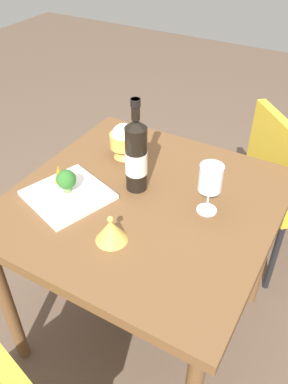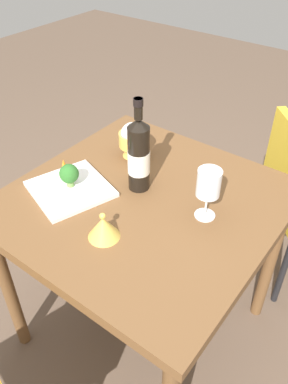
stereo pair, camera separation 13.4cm
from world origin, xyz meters
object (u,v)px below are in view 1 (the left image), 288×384
(rice_bowl_lid, at_px, (111,230))
(carrot_garnish_left, at_px, (59,174))
(rice_bowl, at_px, (124,140))
(serving_plate, at_px, (68,195))
(chair_by_wall, at_px, (283,181))
(wine_glass, at_px, (211,179))
(wine_bottle, at_px, (136,155))
(broccoli_floret, at_px, (66,180))

(rice_bowl_lid, relative_size, carrot_garnish_left, 1.45)
(rice_bowl, xyz_separation_m, serving_plate, (-0.03, -0.31, -0.07))
(rice_bowl_lid, bearing_deg, chair_by_wall, 68.65)
(chair_by_wall, xyz_separation_m, wine_glass, (-0.15, -0.61, 0.35))
(wine_bottle, bearing_deg, wine_glass, 1.64)
(carrot_garnish_left, bearing_deg, rice_bowl_lid, -23.94)
(chair_by_wall, bearing_deg, rice_bowl_lid, -64.09)
(rice_bowl, distance_m, rice_bowl_lid, 0.46)
(wine_bottle, height_order, broccoli_floret, wine_bottle)
(wine_glass, relative_size, broccoli_floret, 2.09)
(wine_glass, height_order, broccoli_floret, wine_glass)
(wine_glass, relative_size, rice_bowl, 1.26)
(carrot_garnish_left, bearing_deg, wine_glass, 14.51)
(wine_glass, height_order, rice_bowl, wine_glass)
(wine_glass, height_order, rice_bowl_lid, wine_glass)
(wine_glass, relative_size, carrot_garnish_left, 2.60)
(chair_by_wall, height_order, carrot_garnish_left, chair_by_wall)
(rice_bowl_lid, bearing_deg, carrot_garnish_left, 156.06)
(rice_bowl_lid, xyz_separation_m, broccoli_floret, (-0.25, 0.11, 0.03))
(wine_glass, distance_m, serving_plate, 0.49)
(carrot_garnish_left, bearing_deg, wine_bottle, 27.02)
(wine_bottle, distance_m, broccoli_floret, 0.25)
(serving_plate, relative_size, carrot_garnish_left, 4.61)
(wine_glass, distance_m, rice_bowl, 0.44)
(rice_bowl, height_order, broccoli_floret, rice_bowl)
(serving_plate, xyz_separation_m, broccoli_floret, (-0.00, 0.01, 0.06))
(chair_by_wall, xyz_separation_m, wine_bottle, (-0.41, -0.62, 0.36))
(wine_bottle, relative_size, carrot_garnish_left, 4.94)
(broccoli_floret, distance_m, carrot_garnish_left, 0.07)
(wine_bottle, distance_m, rice_bowl_lid, 0.29)
(wine_bottle, height_order, wine_glass, wine_bottle)
(rice_bowl, distance_m, broccoli_floret, 0.31)
(rice_bowl, distance_m, carrot_garnish_left, 0.29)
(carrot_garnish_left, bearing_deg, chair_by_wall, 48.66)
(rice_bowl_lid, distance_m, serving_plate, 0.27)
(wine_bottle, height_order, rice_bowl, wine_bottle)
(chair_by_wall, distance_m, wine_bottle, 0.83)
(rice_bowl_lid, xyz_separation_m, carrot_garnish_left, (-0.31, 0.14, 0.01))
(chair_by_wall, bearing_deg, wine_bottle, -76.30)
(rice_bowl_lid, bearing_deg, serving_plate, 158.27)
(broccoli_floret, height_order, carrot_garnish_left, broccoli_floret)
(carrot_garnish_left, bearing_deg, broccoli_floret, -28.15)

